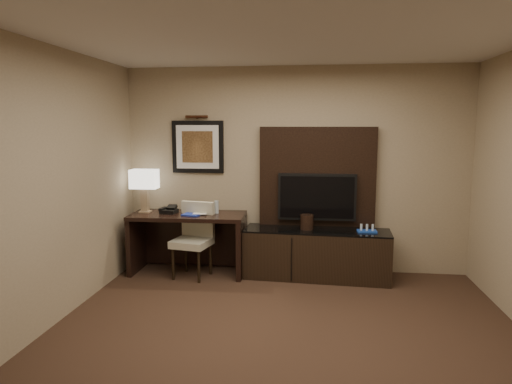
% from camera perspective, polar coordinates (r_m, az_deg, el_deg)
% --- Properties ---
extents(floor, '(4.50, 5.00, 0.01)m').
position_cam_1_polar(floor, '(4.04, 3.07, -20.43)').
color(floor, '#311F16').
rests_on(floor, ground).
extents(ceiling, '(4.50, 5.00, 0.01)m').
position_cam_1_polar(ceiling, '(3.62, 3.42, 20.48)').
color(ceiling, silver).
rests_on(ceiling, wall_back).
extents(wall_back, '(4.50, 0.01, 2.70)m').
position_cam_1_polar(wall_back, '(6.07, 4.83, 2.75)').
color(wall_back, '#9A8768').
rests_on(wall_back, floor).
extents(wall_front, '(4.50, 0.01, 2.70)m').
position_cam_1_polar(wall_front, '(1.21, -5.33, -20.71)').
color(wall_front, '#9A8768').
rests_on(wall_front, floor).
extents(wall_left, '(0.01, 5.00, 2.70)m').
position_cam_1_polar(wall_left, '(4.36, -27.77, -0.37)').
color(wall_left, '#9A8768').
rests_on(wall_left, floor).
extents(desk, '(1.50, 0.68, 0.79)m').
position_cam_1_polar(desk, '(6.10, -8.44, -6.38)').
color(desk, black).
rests_on(desk, floor).
extents(credenza, '(1.85, 0.61, 0.63)m').
position_cam_1_polar(credenza, '(5.91, 7.55, -7.68)').
color(credenza, black).
rests_on(credenza, floor).
extents(tv_wall_panel, '(1.50, 0.12, 1.30)m').
position_cam_1_polar(tv_wall_panel, '(6.01, 7.66, 1.89)').
color(tv_wall_panel, black).
rests_on(tv_wall_panel, wall_back).
extents(tv, '(1.00, 0.08, 0.60)m').
position_cam_1_polar(tv, '(5.94, 7.62, -0.62)').
color(tv, black).
rests_on(tv, tv_wall_panel).
extents(artwork, '(0.70, 0.04, 0.70)m').
position_cam_1_polar(artwork, '(6.21, -7.28, 5.62)').
color(artwork, black).
rests_on(artwork, wall_back).
extents(picture_light, '(0.04, 0.04, 0.30)m').
position_cam_1_polar(picture_light, '(6.17, -7.43, 9.31)').
color(picture_light, '#442415').
rests_on(picture_light, wall_back).
extents(desk_chair, '(0.54, 0.59, 0.93)m').
position_cam_1_polar(desk_chair, '(5.91, -8.03, -6.19)').
color(desk_chair, beige).
rests_on(desk_chair, floor).
extents(table_lamp, '(0.37, 0.27, 0.54)m').
position_cam_1_polar(table_lamp, '(6.19, -13.74, -0.01)').
color(table_lamp, '#9A8060').
rests_on(table_lamp, desk).
extents(desk_phone, '(0.22, 0.21, 0.10)m').
position_cam_1_polar(desk_phone, '(6.09, -10.81, -2.16)').
color(desk_phone, black).
rests_on(desk_phone, desk).
extents(blue_folder, '(0.28, 0.34, 0.02)m').
position_cam_1_polar(blue_folder, '(5.96, -7.77, -2.71)').
color(blue_folder, '#172B98').
rests_on(blue_folder, desk).
extents(book, '(0.18, 0.04, 0.24)m').
position_cam_1_polar(book, '(5.97, -7.85, -1.61)').
color(book, '#B0A98A').
rests_on(book, desk).
extents(water_bottle, '(0.07, 0.07, 0.17)m').
position_cam_1_polar(water_bottle, '(5.99, -4.95, -1.89)').
color(water_bottle, '#AEBCC5').
rests_on(water_bottle, desk).
extents(ice_bucket, '(0.21, 0.21, 0.19)m').
position_cam_1_polar(ice_bucket, '(5.82, 6.38, -3.75)').
color(ice_bucket, black).
rests_on(ice_bucket, credenza).
extents(minibar_tray, '(0.24, 0.15, 0.08)m').
position_cam_1_polar(minibar_tray, '(5.82, 13.70, -4.47)').
color(minibar_tray, '#1941A4').
rests_on(minibar_tray, credenza).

